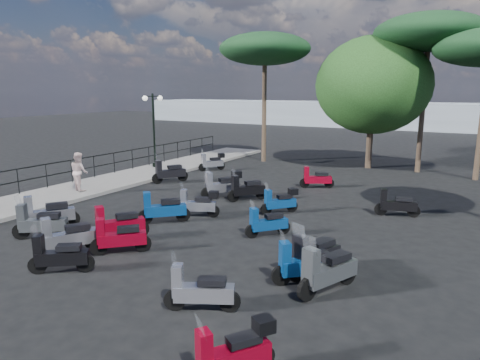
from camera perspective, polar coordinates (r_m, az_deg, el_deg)
The scene contains 30 objects.
ground at distance 14.30m, azimuth -12.33°, elevation -6.74°, with size 120.00×120.00×0.00m, color black.
sidewalk at distance 20.84m, azimuth -20.18°, elevation -1.10°, with size 3.00×30.00×0.15m, color slate.
railing at distance 21.57m, azimuth -22.98°, elevation 1.33°, with size 0.04×26.04×1.10m.
lamp_post_2 at distance 24.96m, azimuth -11.43°, elevation 7.13°, with size 0.62×1.17×4.17m.
pedestrian_far at distance 20.05m, azimuth -20.63°, elevation 1.08°, with size 0.83×0.64×1.70m, color beige.
scooter_2 at distance 14.55m, azimuth -25.08°, elevation -5.27°, with size 1.48×1.16×1.41m.
scooter_3 at distance 15.38m, azimuth -24.25°, elevation -4.18°, with size 1.18×1.61×1.49m.
scooter_4 at distance 21.39m, azimuth -9.43°, elevation 0.99°, with size 1.10×1.64×1.47m.
scooter_5 at distance 24.38m, azimuth -3.74°, elevation 2.38°, with size 1.05×1.37×1.26m.
scooter_7 at distance 12.87m, azimuth -22.01°, elevation -7.12°, with size 1.03×1.63×1.44m.
scooter_8 at distance 12.50m, azimuth -15.82°, elevation -7.41°, with size 1.27×1.25×1.34m.
scooter_9 at distance 14.95m, azimuth -10.26°, elevation -3.82°, with size 1.36×1.34×1.43m.
scooter_10 at distance 15.50m, azimuth -5.60°, elevation -3.19°, with size 1.51×0.83×1.27m.
scooter_12 at distance 11.72m, azimuth -22.96°, elevation -9.34°, with size 1.35×1.05×1.28m.
scooter_13 at distance 13.57m, azimuth -15.96°, elevation -5.74°, with size 1.12×1.55×1.43m.
scooter_14 at distance 13.45m, azimuth 3.60°, elevation -5.78°, with size 1.05×1.23×1.21m.
scooter_15 at distance 18.12m, azimuth -2.39°, elevation -0.69°, with size 1.26×1.58×1.47m.
scooter_16 at distance 17.66m, azimuth 0.88°, elevation -1.24°, with size 1.19×1.44×1.40m.
scooter_18 at distance 7.26m, azimuth -0.88°, elevation -21.99°, with size 0.99×1.33×1.21m.
scooter_19 at distance 10.84m, azimuth 9.87°, elevation -9.92°, with size 0.87×1.75×1.45m.
scooter_20 at distance 15.95m, azimuth 5.35°, elevation -2.86°, with size 1.07×1.25×1.20m.
scooter_21 at distance 20.28m, azimuth 10.11°, elevation 0.18°, with size 1.46×0.91×1.28m.
scooter_23 at distance 9.14m, azimuth -5.34°, elevation -14.53°, with size 1.48×0.88×1.28m.
scooter_24 at distance 10.00m, azimuth 11.55°, elevation -11.83°, with size 0.96×1.77×1.50m.
scooter_25 at distance 10.38m, azimuth 8.59°, elevation -11.09°, with size 1.34×1.20×1.35m.
scooter_26 at distance 16.50m, azimuth 20.11°, elevation -3.09°, with size 1.56×0.69×1.27m.
broadleaf_tree at distance 26.00m, azimuth 17.32°, elevation 11.95°, with size 6.48×6.48×7.52m.
pine_0 at distance 25.74m, azimuth 23.92°, elevation 17.49°, with size 5.71×5.71×8.47m.
pine_2 at distance 27.39m, azimuth 3.33°, elevation 16.98°, with size 5.62×5.62×7.94m.
distant_hills at distance 55.82m, azimuth 20.42°, elevation 8.09°, with size 70.00×8.00×3.00m, color gray.
Camera 1 is at (9.19, -9.98, 4.50)m, focal length 32.00 mm.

